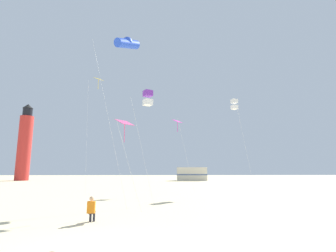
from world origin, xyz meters
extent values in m
cube|color=orange|center=(-1.72, 4.94, 0.68)|extent=(0.35, 0.24, 0.52)
sphere|color=#D8A87F|center=(-1.72, 4.94, 1.06)|extent=(0.20, 0.20, 0.20)
cylinder|color=#2D2D38|center=(-1.65, 5.12, 0.44)|extent=(0.15, 0.37, 0.13)
cylinder|color=#2D2D38|center=(-1.66, 5.28, 0.21)|extent=(0.11, 0.11, 0.42)
cylinder|color=#2D2D38|center=(-1.81, 5.11, 0.44)|extent=(0.15, 0.37, 0.13)
cylinder|color=#2D2D38|center=(-1.82, 5.27, 0.21)|extent=(0.11, 0.11, 0.42)
cylinder|color=silver|center=(0.10, 10.70, 3.84)|extent=(1.81, 0.71, 7.69)
cube|color=purple|center=(0.45, 11.60, 8.03)|extent=(0.82, 0.82, 0.44)
cube|color=white|center=(0.45, 11.60, 7.33)|extent=(0.82, 0.82, 0.44)
cylinder|color=silver|center=(4.14, 19.71, 3.81)|extent=(1.89, 1.63, 7.62)
cube|color=#D826A5|center=(3.33, 20.64, 7.61)|extent=(1.22, 1.22, 0.40)
cylinder|color=#D826A5|center=(3.33, 20.64, 6.96)|extent=(0.04, 0.04, 1.10)
cylinder|color=silver|center=(-0.37, 7.41, 2.58)|extent=(1.46, 0.80, 5.16)
cube|color=#E54C8C|center=(-0.76, 8.13, 5.16)|extent=(1.22, 1.22, 0.40)
cylinder|color=#E54C8C|center=(-0.76, 8.13, 4.51)|extent=(0.04, 0.04, 1.10)
cylinder|color=silver|center=(10.34, 19.37, 4.77)|extent=(2.06, 1.32, 9.54)
cube|color=white|center=(9.69, 20.39, 9.89)|extent=(0.82, 0.82, 0.44)
cube|color=white|center=(9.69, 20.39, 9.19)|extent=(0.82, 0.82, 0.44)
cylinder|color=silver|center=(-2.15, 9.86, 5.97)|extent=(3.14, 1.95, 11.95)
cylinder|color=blue|center=(-1.18, 11.42, 11.95)|extent=(1.91, 2.49, 1.48)
sphere|color=blue|center=(-1.18, 11.42, 12.10)|extent=(0.76, 0.76, 0.76)
cylinder|color=silver|center=(-6.54, 20.70, 6.28)|extent=(0.79, 1.78, 12.56)
cube|color=yellow|center=(-5.66, 21.09, 12.56)|extent=(1.22, 1.22, 0.40)
cylinder|color=yellow|center=(-5.66, 21.09, 11.91)|extent=(0.04, 0.04, 1.10)
cylinder|color=red|center=(-28.07, 49.78, 7.00)|extent=(2.80, 2.80, 14.00)
cylinder|color=black|center=(-28.07, 49.78, 14.90)|extent=(2.00, 2.00, 1.80)
cone|color=black|center=(-28.07, 49.78, 16.30)|extent=(2.20, 2.20, 1.00)
cube|color=beige|center=(8.36, 48.70, 1.40)|extent=(6.54, 2.73, 2.80)
cube|color=#4C608C|center=(8.36, 48.70, 1.26)|extent=(6.58, 2.77, 0.24)
camera|label=1|loc=(1.33, -7.18, 2.36)|focal=27.47mm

